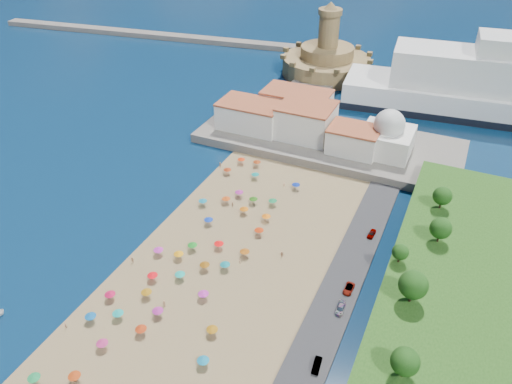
% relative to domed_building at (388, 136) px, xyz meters
% --- Properties ---
extents(ground, '(700.00, 700.00, 0.00)m').
position_rel_domed_building_xyz_m(ground, '(-30.00, -71.00, -8.97)').
color(ground, '#071938').
rests_on(ground, ground).
extents(terrace, '(90.00, 36.00, 3.00)m').
position_rel_domed_building_xyz_m(terrace, '(-20.00, 2.00, -7.47)').
color(terrace, '#59544C').
rests_on(terrace, ground).
extents(jetty, '(18.00, 70.00, 2.40)m').
position_rel_domed_building_xyz_m(jetty, '(-42.00, 37.00, -7.77)').
color(jetty, '#59544C').
rests_on(jetty, ground).
extents(breakwater, '(199.03, 34.77, 2.60)m').
position_rel_domed_building_xyz_m(breakwater, '(-140.00, 82.00, -7.67)').
color(breakwater, '#59544C').
rests_on(breakwater, ground).
extents(waterfront_buildings, '(57.00, 29.00, 11.00)m').
position_rel_domed_building_xyz_m(waterfront_buildings, '(-33.05, 2.64, -1.10)').
color(waterfront_buildings, silver).
rests_on(waterfront_buildings, terrace).
extents(domed_building, '(16.00, 16.00, 15.00)m').
position_rel_domed_building_xyz_m(domed_building, '(0.00, 0.00, 0.00)').
color(domed_building, silver).
rests_on(domed_building, terrace).
extents(fortress, '(40.00, 40.00, 32.40)m').
position_rel_domed_building_xyz_m(fortress, '(-42.00, 67.00, -2.29)').
color(fortress, olive).
rests_on(fortress, ground).
extents(beach_parasols, '(31.63, 115.82, 2.20)m').
position_rel_domed_building_xyz_m(beach_parasols, '(-31.36, -81.88, -6.83)').
color(beach_parasols, gray).
rests_on(beach_parasols, beach).
extents(beachgoers, '(35.99, 83.72, 1.83)m').
position_rel_domed_building_xyz_m(beachgoers, '(-32.70, -67.32, -7.88)').
color(beachgoers, tan).
rests_on(beachgoers, beach).
extents(parked_cars, '(2.07, 71.80, 1.41)m').
position_rel_domed_building_xyz_m(parked_cars, '(6.00, -75.58, -7.62)').
color(parked_cars, gray).
rests_on(parked_cars, promenade).
extents(hillside_trees, '(13.98, 106.16, 7.91)m').
position_rel_domed_building_xyz_m(hillside_trees, '(19.20, -77.31, 1.08)').
color(hillside_trees, '#382314').
rests_on(hillside_trees, hillside).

